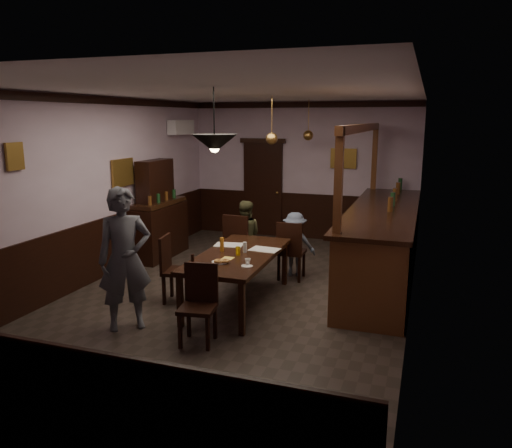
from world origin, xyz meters
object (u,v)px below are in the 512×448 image
at_px(soda_can, 238,251).
at_px(pendant_brass_mid, 272,139).
at_px(chair_far_left, 239,242).
at_px(pendant_iron, 214,143).
at_px(chair_far_right, 291,248).
at_px(sideboard, 159,219).
at_px(chair_near, 199,300).
at_px(person_standing, 125,259).
at_px(coffee_cup, 248,261).
at_px(person_seated_right, 295,244).
at_px(dining_table, 238,258).
at_px(pendant_brass_far, 308,136).
at_px(bar_counter, 383,242).
at_px(person_seated_left, 245,236).
at_px(chair_side, 173,266).

relative_size(soda_can, pendant_brass_mid, 0.15).
relative_size(chair_far_left, pendant_iron, 1.37).
height_order(chair_far_right, sideboard, sideboard).
bearing_deg(chair_near, person_standing, 167.95).
xyz_separation_m(chair_far_right, coffee_cup, (-0.10, -1.78, 0.26)).
height_order(person_seated_right, pendant_brass_mid, pendant_brass_mid).
xyz_separation_m(dining_table, person_standing, (-1.03, -1.27, 0.22)).
height_order(pendant_brass_mid, pendant_brass_far, same).
xyz_separation_m(bar_counter, pendant_brass_far, (-1.69, 1.73, 1.66)).
xyz_separation_m(chair_near, pendant_brass_mid, (-0.05, 3.02, 1.78)).
bearing_deg(pendant_brass_mid, coffee_cup, -80.61).
height_order(person_seated_left, pendant_brass_far, pendant_brass_far).
bearing_deg(sideboard, person_seated_left, -9.19).
xyz_separation_m(chair_side, person_standing, (-0.10, -1.04, 0.37)).
height_order(chair_far_left, chair_near, chair_far_left).
distance_m(person_standing, person_seated_left, 2.88).
bearing_deg(pendant_brass_mid, chair_near, -89.11).
relative_size(bar_counter, pendant_brass_mid, 5.61).
distance_m(soda_can, pendant_iron, 1.68).
height_order(chair_near, bar_counter, bar_counter).
xyz_separation_m(person_seated_right, pendant_brass_far, (-0.26, 1.96, 1.75)).
xyz_separation_m(dining_table, pendant_brass_far, (0.16, 3.51, 1.61)).
bearing_deg(person_standing, sideboard, 73.55).
bearing_deg(person_standing, bar_counter, 7.23).
bearing_deg(coffee_cup, pendant_brass_far, 91.40).
relative_size(person_seated_right, pendant_brass_mid, 1.35).
bearing_deg(dining_table, chair_side, -166.18).
height_order(chair_near, person_seated_right, person_seated_right).
bearing_deg(chair_far_right, soda_can, 72.28).
bearing_deg(soda_can, chair_side, -171.76).
bearing_deg(chair_near, pendant_iron, 80.76).
distance_m(sideboard, bar_counter, 4.21).
bearing_deg(pendant_brass_far, person_seated_right, -82.39).
relative_size(coffee_cup, pendant_brass_mid, 0.10).
bearing_deg(chair_far_right, chair_side, 46.50).
bearing_deg(person_standing, person_seated_left, 39.43).
bearing_deg(dining_table, bar_counter, 43.93).
height_order(person_standing, pendant_iron, pendant_iron).
bearing_deg(coffee_cup, chair_far_right, 85.74).
distance_m(chair_side, person_seated_left, 1.83).
xyz_separation_m(soda_can, pendant_brass_mid, (-0.07, 1.78, 1.49)).
height_order(chair_far_right, coffee_cup, chair_far_right).
bearing_deg(chair_far_right, chair_far_left, -0.18).
bearing_deg(soda_can, bar_counter, 45.82).
xyz_separation_m(soda_can, pendant_iron, (-0.02, -0.71, 1.53)).
relative_size(chair_far_left, chair_side, 1.08).
bearing_deg(pendant_brass_far, bar_counter, -45.57).
height_order(chair_side, bar_counter, bar_counter).
xyz_separation_m(dining_table, soda_can, (0.03, -0.09, 0.12)).
bearing_deg(pendant_brass_far, person_seated_left, -107.94).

